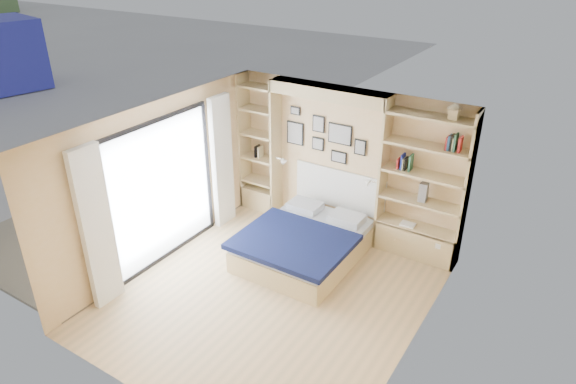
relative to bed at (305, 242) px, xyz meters
The scene contains 8 objects.
ground 1.12m from the bed, 84.32° to the right, with size 4.50×4.50×0.00m, color tan.
room_shell 0.96m from the bed, 122.11° to the left, with size 4.50×4.50×4.50m.
bed is the anchor object (origin of this frame).
photo_gallery 1.79m from the bed, 106.74° to the left, with size 1.48×0.02×0.82m.
reading_lamps 1.26m from the bed, 101.80° to the left, with size 1.92×0.12×0.15m.
shelf_decor 2.12m from the bed, 39.29° to the left, with size 3.52×0.23×2.03m.
deck 3.67m from the bed, 162.86° to the right, with size 3.20×4.00×0.05m, color #695F4E.
deck_chair 2.68m from the bed, 167.31° to the right, with size 0.56×0.87×0.85m.
Camera 1 is at (3.32, -4.84, 4.58)m, focal length 32.00 mm.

